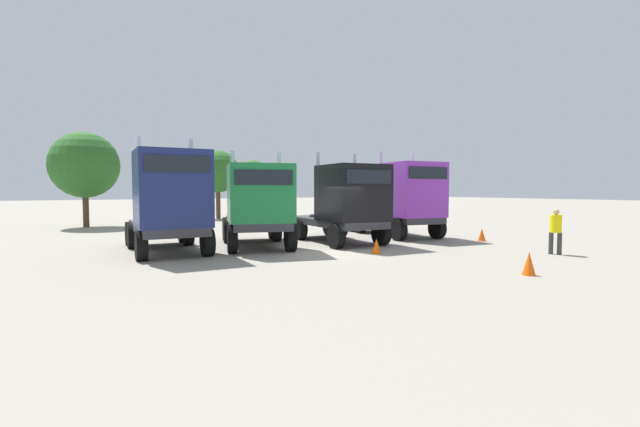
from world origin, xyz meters
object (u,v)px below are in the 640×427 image
Objects in this scene: semi_truck_navy at (170,201)px; semi_truck_green at (258,205)px; visitor_in_hivis at (556,228)px; traffic_cone_mid at (376,246)px; semi_truck_purple at (405,199)px; traffic_cone_far at (482,235)px; semi_truck_black at (346,203)px; traffic_cone_near at (529,263)px.

semi_truck_navy is 3.39m from semi_truck_green.
visitor_in_hivis is at bearing 62.00° from semi_truck_navy.
semi_truck_navy is 7.76m from traffic_cone_mid.
semi_truck_navy is at bearing -82.24° from semi_truck_purple.
semi_truck_navy is at bearing 167.35° from traffic_cone_far.
semi_truck_purple is (11.27, -0.01, -0.04)m from semi_truck_navy.
semi_truck_black is 4.11m from semi_truck_purple.
semi_truck_black is 3.38m from traffic_cone_mid.
visitor_in_hivis is at bearing 67.09° from semi_truck_green.
semi_truck_navy is at bearing -92.43° from semi_truck_black.
traffic_cone_mid is 0.97× the size of traffic_cone_far.
semi_truck_black is 8.15m from visitor_in_hivis.
visitor_in_hivis reaches higher than traffic_cone_near.
semi_truck_green is 3.68× the size of visitor_in_hivis.
traffic_cone_near is 1.14× the size of traffic_cone_far.
semi_truck_green reaches higher than traffic_cone_far.
traffic_cone_far is (6.70, 0.70, 0.01)m from traffic_cone_mid.
semi_truck_green is at bearing -95.14° from semi_truck_black.
semi_truck_black is 8.46m from traffic_cone_near.
traffic_cone_near is (4.39, -8.89, -1.43)m from semi_truck_green.
semi_truck_green is at bearing 116.28° from traffic_cone_near.
semi_truck_navy is 0.95× the size of semi_truck_green.
semi_truck_black is at bearing 97.09° from semi_truck_green.
visitor_in_hivis is at bearing -31.95° from traffic_cone_mid.
semi_truck_navy is 8.91× the size of traffic_cone_near.
semi_truck_purple is (4.04, 0.72, 0.11)m from semi_truck_black.
semi_truck_green is at bearing 164.10° from traffic_cone_far.
semi_truck_purple reaches higher than semi_truck_green.
semi_truck_green is 10.01m from traffic_cone_near.
visitor_in_hivis reaches higher than traffic_cone_mid.
traffic_cone_mid is (-1.15, 5.36, -0.05)m from traffic_cone_near.
semi_truck_purple reaches higher than traffic_cone_far.
traffic_cone_far is (2.05, -2.98, -1.63)m from semi_truck_purple.
semi_truck_black reaches higher than semi_truck_green.
traffic_cone_far is (1.14, 4.16, -0.68)m from visitor_in_hivis.
visitor_in_hivis is 2.90× the size of traffic_cone_far.
semi_truck_navy reaches higher than semi_truck_green.
visitor_in_hivis is 2.54× the size of traffic_cone_near.
semi_truck_purple is at bearing 92.38° from semi_truck_navy.
semi_truck_green is 1.03× the size of semi_truck_black.
traffic_cone_far is (9.94, -2.83, -1.47)m from semi_truck_green.
semi_truck_navy is at bearing 150.89° from traffic_cone_mid.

